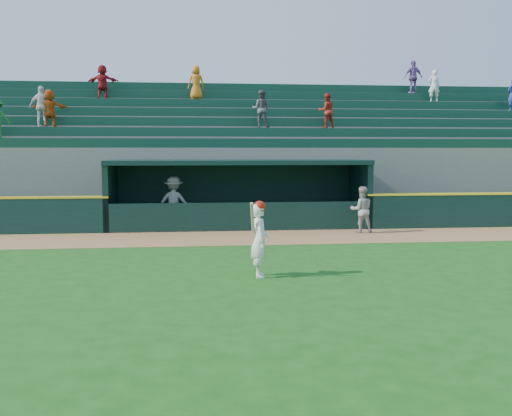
# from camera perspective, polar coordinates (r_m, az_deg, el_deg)

# --- Properties ---
(ground) EXTENTS (120.00, 120.00, 0.00)m
(ground) POSITION_cam_1_polar(r_m,az_deg,el_deg) (13.57, 0.73, -6.15)
(ground) COLOR #184D13
(ground) RESTS_ON ground
(warning_track) EXTENTS (40.00, 3.00, 0.01)m
(warning_track) POSITION_cam_1_polar(r_m,az_deg,el_deg) (18.37, -1.10, -2.99)
(warning_track) COLOR #97683C
(warning_track) RESTS_ON ground
(dugout_player_front) EXTENTS (0.80, 0.64, 1.58)m
(dugout_player_front) POSITION_cam_1_polar(r_m,az_deg,el_deg) (19.74, 10.51, -0.18)
(dugout_player_front) COLOR #9D9D98
(dugout_player_front) RESTS_ON ground
(dugout_player_inside) EXTENTS (1.28, 0.83, 1.87)m
(dugout_player_inside) POSITION_cam_1_polar(r_m,az_deg,el_deg) (20.90, -8.21, 0.59)
(dugout_player_inside) COLOR #A7A7A2
(dugout_player_inside) RESTS_ON ground
(dugout) EXTENTS (9.40, 2.80, 2.46)m
(dugout) POSITION_cam_1_polar(r_m,az_deg,el_deg) (21.30, -1.85, 1.88)
(dugout) COLOR #62625E
(dugout) RESTS_ON ground
(stands) EXTENTS (34.50, 6.29, 7.11)m
(stands) POSITION_cam_1_polar(r_m,az_deg,el_deg) (25.80, -2.66, 4.86)
(stands) COLOR slate
(stands) RESTS_ON ground
(batter_at_plate) EXTENTS (0.47, 0.78, 1.72)m
(batter_at_plate) POSITION_cam_1_polar(r_m,az_deg,el_deg) (12.66, 0.35, -3.07)
(batter_at_plate) COLOR white
(batter_at_plate) RESTS_ON ground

